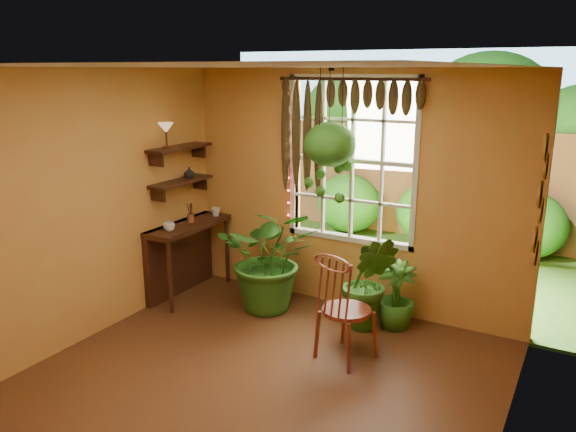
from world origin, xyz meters
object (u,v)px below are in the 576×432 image
at_px(counter_ledge, 183,250).
at_px(windsor_chair, 344,324).
at_px(potted_plant_mid, 369,282).
at_px(potted_plant_left, 271,257).
at_px(hanging_basket, 330,149).

xyz_separation_m(counter_ledge, windsor_chair, (2.39, -0.56, -0.19)).
relative_size(windsor_chair, potted_plant_mid, 1.19).
relative_size(windsor_chair, potted_plant_left, 1.00).
height_order(counter_ledge, potted_plant_left, potted_plant_left).
xyz_separation_m(windsor_chair, potted_plant_left, (-1.20, 0.67, 0.26)).
xyz_separation_m(potted_plant_left, potted_plant_mid, (1.16, 0.07, -0.10)).
distance_m(windsor_chair, potted_plant_left, 1.40).
relative_size(potted_plant_left, hanging_basket, 0.88).
height_order(windsor_chair, potted_plant_left, potted_plant_left).
height_order(potted_plant_left, potted_plant_mid, potted_plant_left).
distance_m(counter_ledge, potted_plant_left, 1.20).
height_order(counter_ledge, potted_plant_mid, potted_plant_mid).
bearing_deg(windsor_chair, hanging_basket, 140.13).
distance_m(potted_plant_left, hanging_basket, 1.40).
height_order(potted_plant_left, hanging_basket, hanging_basket).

